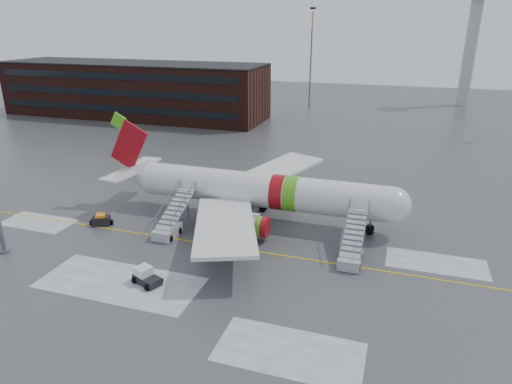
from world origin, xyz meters
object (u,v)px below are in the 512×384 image
(pushback_tug, at_px, (146,276))
(baggage_tractor, at_px, (101,220))
(airstair_aft, at_px, (170,224))
(airstair_fwd, at_px, (352,250))
(airliner, at_px, (253,190))

(pushback_tug, height_order, baggage_tractor, pushback_tug)
(airstair_aft, relative_size, pushback_tug, 2.74)
(airstair_fwd, xyz_separation_m, pushback_tug, (-16.22, -9.39, -0.44))
(baggage_tractor, bearing_deg, airliner, 24.50)
(airliner, bearing_deg, airstair_aft, -137.27)
(airstair_fwd, xyz_separation_m, airstair_aft, (-18.88, 0.00, 0.00))
(airstair_fwd, bearing_deg, airstair_aft, 180.00)
(pushback_tug, bearing_deg, airliner, 74.53)
(airstair_fwd, relative_size, airstair_aft, 1.00)
(airstair_aft, bearing_deg, airliner, 42.73)
(pushback_tug, bearing_deg, airstair_aft, 105.85)
(airstair_aft, distance_m, pushback_tug, 9.77)
(baggage_tractor, bearing_deg, pushback_tug, -39.25)
(airliner, height_order, airstair_aft, airliner)
(baggage_tractor, bearing_deg, airstair_aft, 3.16)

